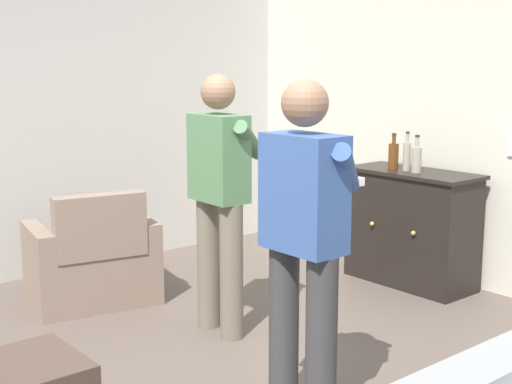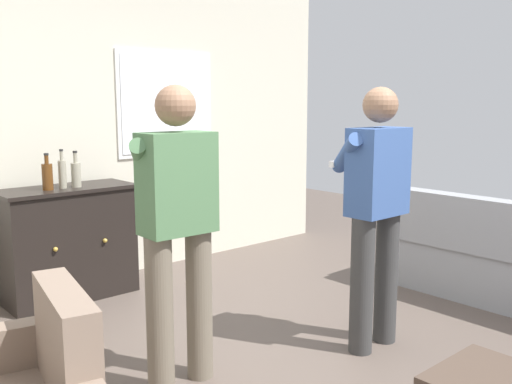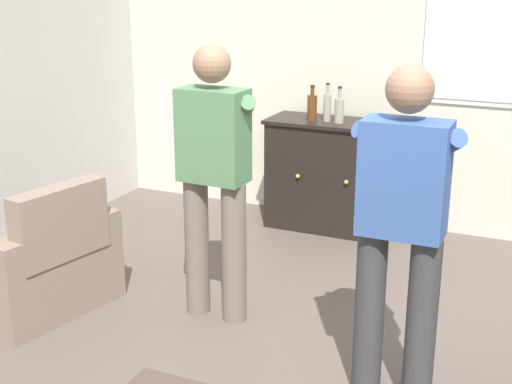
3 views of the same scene
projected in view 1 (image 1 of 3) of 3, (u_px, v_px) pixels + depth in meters
wall_back_with_window at (503, 109)px, 5.31m from camera, size 5.20×0.15×2.80m
wall_side_left at (15, 107)px, 5.66m from camera, size 0.12×5.20×2.80m
armchair at (93, 265)px, 5.21m from camera, size 0.80×0.99×0.85m
sideboard_cabinet at (411, 227)px, 5.65m from camera, size 1.06×0.49×0.91m
bottle_wine_green at (407, 155)px, 5.55m from camera, size 0.06×0.06×0.31m
bottle_liquor_amber at (417, 159)px, 5.46m from camera, size 0.08×0.08×0.29m
bottle_spirits_clear at (393, 155)px, 5.64m from camera, size 0.08×0.08×0.29m
person_standing_left at (220, 192)px, 4.54m from camera, size 0.56×0.48×1.68m
person_standing_right at (305, 238)px, 3.36m from camera, size 0.56×0.47×1.68m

